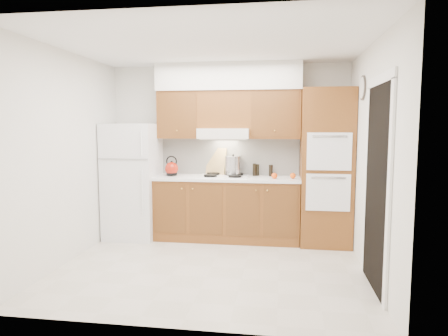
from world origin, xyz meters
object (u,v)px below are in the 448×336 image
object	(u,v)px
fridge	(133,181)
stock_pot	(233,165)
oven_cabinet	(326,168)
kettle	(172,169)

from	to	relation	value
fridge	stock_pot	bearing A→B (deg)	7.50
oven_cabinet	kettle	xyz separation A→B (m)	(-2.25, 0.01, -0.05)
kettle	stock_pot	world-z (taller)	stock_pot
fridge	oven_cabinet	world-z (taller)	oven_cabinet
oven_cabinet	fridge	bearing A→B (deg)	-179.30
fridge	stock_pot	size ratio (longest dim) A/B	6.64
oven_cabinet	kettle	bearing A→B (deg)	179.75
fridge	oven_cabinet	size ratio (longest dim) A/B	0.78
fridge	stock_pot	distance (m)	1.54
fridge	stock_pot	world-z (taller)	fridge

